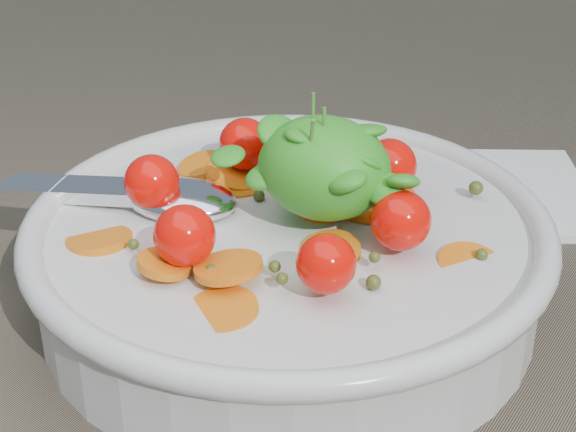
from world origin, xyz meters
The scene contains 3 objects.
ground centered at (0.00, 0.00, 0.00)m, with size 6.00×6.00×0.00m, color #6C604D.
bowl centered at (0.00, 0.01, 0.03)m, with size 0.31×0.29×0.12m.
napkin centered at (0.04, 0.20, 0.00)m, with size 0.15×0.13×0.01m, color white.
Camera 1 is at (0.23, -0.34, 0.29)m, focal length 55.00 mm.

